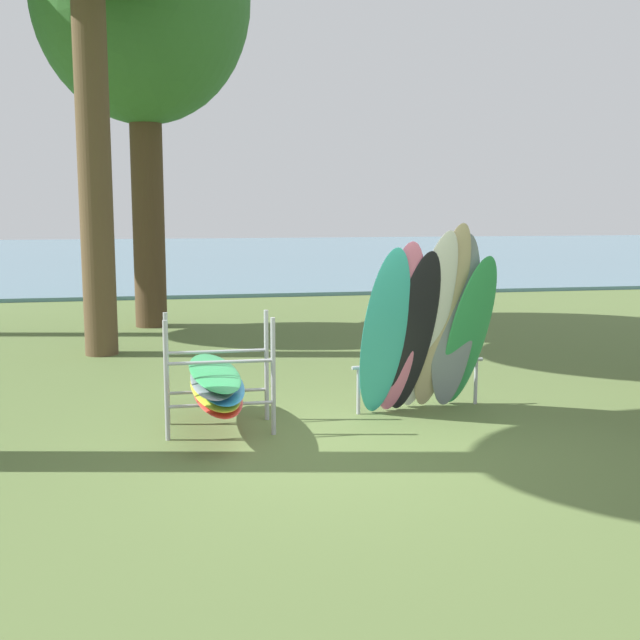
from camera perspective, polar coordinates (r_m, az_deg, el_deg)
ground_plane at (r=8.11m, az=1.69°, el=-8.95°), size 80.00×80.00×0.00m
lake_water at (r=38.72m, az=-8.14°, el=4.70°), size 80.00×36.00×0.10m
tree_far_right_back at (r=16.50m, az=-12.73°, el=21.50°), size 4.13×4.13×8.69m
leaning_board_pile at (r=9.07m, az=7.76°, el=-0.59°), size 1.72×1.09×2.22m
board_storage_rack at (r=8.57m, az=-7.51°, el=-4.46°), size 1.15×2.13×1.25m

